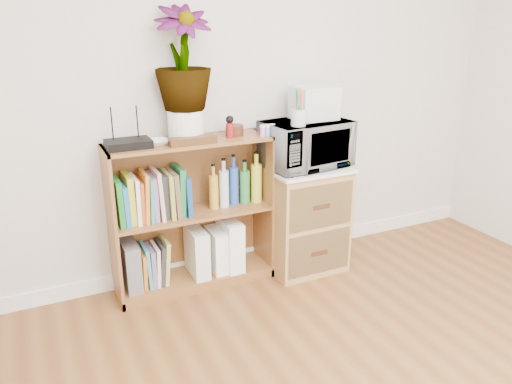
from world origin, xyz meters
TOP-DOWN VIEW (x-y plane):
  - skirting_board at (0.00, 2.24)m, footprint 4.00×0.02m
  - bookshelf at (-0.35, 2.10)m, footprint 1.00×0.30m
  - wicker_unit at (0.40, 2.02)m, footprint 0.50×0.45m
  - microwave at (0.40, 2.02)m, footprint 0.58×0.43m
  - pen_cup at (0.28, 1.91)m, footprint 0.09×0.09m
  - small_appliance at (0.48, 2.06)m, footprint 0.26×0.22m
  - router at (-0.71, 2.08)m, footprint 0.25×0.17m
  - white_bowl at (-0.55, 2.07)m, footprint 0.13×0.13m
  - plant_pot at (-0.36, 2.12)m, footprint 0.21×0.21m
  - potted_plant at (-0.36, 2.12)m, footprint 0.32×0.32m
  - trinket_box at (-0.36, 2.00)m, footprint 0.27×0.07m
  - kokeshi_doll at (-0.11, 2.06)m, footprint 0.04×0.04m
  - wooden_bowl at (-0.06, 2.11)m, footprint 0.11×0.11m
  - paint_jars at (0.12, 2.01)m, footprint 0.10×0.04m
  - file_box at (-0.76, 2.10)m, footprint 0.09×0.24m
  - magazine_holder_left at (-0.34, 2.09)m, footprint 0.10×0.25m
  - magazine_holder_mid at (-0.20, 2.09)m, footprint 0.09×0.22m
  - magazine_holder_right at (-0.11, 2.09)m, footprint 0.11×0.27m
  - cookbooks at (-0.59, 2.10)m, footprint 0.44×0.20m
  - liquor_bottles at (-0.02, 2.10)m, footprint 0.44×0.07m
  - lower_books at (-0.62, 2.10)m, footprint 0.18×0.19m

SIDE VIEW (x-z plane):
  - skirting_board at x=0.00m, z-range 0.00..0.10m
  - lower_books at x=-0.62m, z-range 0.06..0.34m
  - magazine_holder_mid at x=-0.20m, z-range 0.07..0.35m
  - file_box at x=-0.76m, z-range 0.07..0.37m
  - magazine_holder_left at x=-0.34m, z-range 0.07..0.38m
  - magazine_holder_right at x=-0.11m, z-range 0.07..0.40m
  - wicker_unit at x=0.40m, z-range 0.00..0.70m
  - bookshelf at x=-0.35m, z-range 0.00..0.95m
  - cookbooks at x=-0.59m, z-range 0.49..0.79m
  - liquor_bottles at x=-0.02m, z-range 0.49..0.81m
  - microwave at x=0.40m, z-range 0.72..1.02m
  - white_bowl at x=-0.55m, z-range 0.95..0.98m
  - trinket_box at x=-0.36m, z-range 0.95..0.99m
  - router at x=-0.71m, z-range 0.95..0.99m
  - paint_jars at x=0.12m, z-range 0.95..1.00m
  - wooden_bowl at x=-0.06m, z-range 0.95..1.01m
  - kokeshi_doll at x=-0.11m, z-range 0.95..1.04m
  - plant_pot at x=-0.36m, z-range 0.95..1.13m
  - pen_cup at x=0.28m, z-range 1.02..1.12m
  - small_appliance at x=0.48m, z-range 1.02..1.22m
  - potted_plant at x=-0.36m, z-range 1.13..1.71m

